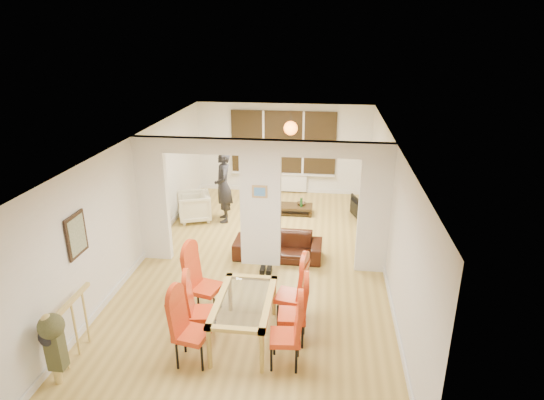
% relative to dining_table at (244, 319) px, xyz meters
% --- Properties ---
extents(floor, '(5.00, 9.00, 0.01)m').
position_rel_dining_table_xyz_m(floor, '(-0.11, 2.46, -0.35)').
color(floor, tan).
rests_on(floor, ground).
extents(room_walls, '(5.00, 9.00, 2.60)m').
position_rel_dining_table_xyz_m(room_walls, '(-0.11, 2.46, 0.95)').
color(room_walls, silver).
rests_on(room_walls, floor).
extents(divider_wall, '(5.00, 0.18, 2.60)m').
position_rel_dining_table_xyz_m(divider_wall, '(-0.11, 2.46, 0.95)').
color(divider_wall, white).
rests_on(divider_wall, floor).
extents(bay_window_blinds, '(3.00, 0.08, 1.80)m').
position_rel_dining_table_xyz_m(bay_window_blinds, '(-0.11, 6.90, 1.15)').
color(bay_window_blinds, black).
rests_on(bay_window_blinds, room_walls).
extents(radiator, '(1.40, 0.08, 0.50)m').
position_rel_dining_table_xyz_m(radiator, '(-0.11, 6.86, -0.05)').
color(radiator, white).
rests_on(radiator, floor).
extents(pendant_light, '(0.36, 0.36, 0.36)m').
position_rel_dining_table_xyz_m(pendant_light, '(0.19, 5.76, 1.80)').
color(pendant_light, orange).
rests_on(pendant_light, room_walls).
extents(stair_newel, '(0.40, 1.20, 1.10)m').
position_rel_dining_table_xyz_m(stair_newel, '(-2.36, -0.74, 0.20)').
color(stair_newel, tan).
rests_on(stair_newel, floor).
extents(wall_poster, '(0.04, 0.52, 0.67)m').
position_rel_dining_table_xyz_m(wall_poster, '(-2.58, 0.06, 1.25)').
color(wall_poster, gray).
rests_on(wall_poster, room_walls).
extents(pillar_photo, '(0.30, 0.03, 0.25)m').
position_rel_dining_table_xyz_m(pillar_photo, '(-0.11, 2.36, 1.25)').
color(pillar_photo, '#4C8CD8').
rests_on(pillar_photo, divider_wall).
extents(dining_table, '(0.85, 1.51, 0.71)m').
position_rel_dining_table_xyz_m(dining_table, '(0.00, 0.00, 0.00)').
color(dining_table, '#B69543').
rests_on(dining_table, floor).
extents(dining_chair_la, '(0.52, 0.52, 1.10)m').
position_rel_dining_table_xyz_m(dining_chair_la, '(-0.64, -0.60, 0.20)').
color(dining_chair_la, red).
rests_on(dining_chair_la, floor).
extents(dining_chair_lb, '(0.47, 0.47, 1.03)m').
position_rel_dining_table_xyz_m(dining_chair_lb, '(-0.67, -0.05, 0.16)').
color(dining_chair_lb, red).
rests_on(dining_chair_lb, floor).
extents(dining_chair_lc, '(0.58, 0.58, 1.18)m').
position_rel_dining_table_xyz_m(dining_chair_lc, '(-0.76, 0.57, 0.24)').
color(dining_chair_lc, red).
rests_on(dining_chair_lc, floor).
extents(dining_chair_ra, '(0.47, 0.47, 1.07)m').
position_rel_dining_table_xyz_m(dining_chair_ra, '(0.68, -0.49, 0.18)').
color(dining_chair_ra, red).
rests_on(dining_chair_ra, floor).
extents(dining_chair_rb, '(0.44, 0.44, 1.06)m').
position_rel_dining_table_xyz_m(dining_chair_rb, '(0.73, 0.05, 0.18)').
color(dining_chair_rb, red).
rests_on(dining_chair_rb, floor).
extents(dining_chair_rc, '(0.52, 0.52, 1.12)m').
position_rel_dining_table_xyz_m(dining_chair_rc, '(0.66, 0.54, 0.21)').
color(dining_chair_rc, red).
rests_on(dining_chair_rc, floor).
extents(sofa, '(1.84, 0.75, 0.54)m').
position_rel_dining_table_xyz_m(sofa, '(0.21, 2.76, -0.09)').
color(sofa, black).
rests_on(sofa, floor).
extents(armchair, '(0.99, 1.00, 0.71)m').
position_rel_dining_table_xyz_m(armchair, '(-2.11, 4.51, 0.00)').
color(armchair, '#EEE9CA').
rests_on(armchair, floor).
extents(person, '(0.76, 0.61, 1.82)m').
position_rel_dining_table_xyz_m(person, '(-1.35, 4.57, 0.56)').
color(person, black).
rests_on(person, floor).
extents(television, '(0.89, 0.40, 0.52)m').
position_rel_dining_table_xyz_m(television, '(1.89, 5.09, -0.09)').
color(television, black).
rests_on(television, floor).
extents(coffee_table, '(1.09, 0.70, 0.23)m').
position_rel_dining_table_xyz_m(coffee_table, '(0.33, 5.22, -0.24)').
color(coffee_table, '#352512').
rests_on(coffee_table, floor).
extents(bottle, '(0.07, 0.07, 0.26)m').
position_rel_dining_table_xyz_m(bottle, '(0.55, 5.14, 0.01)').
color(bottle, '#143F19').
rests_on(bottle, coffee_table).
extents(bowl, '(0.23, 0.23, 0.06)m').
position_rel_dining_table_xyz_m(bowl, '(0.54, 5.31, -0.09)').
color(bowl, '#352512').
rests_on(bowl, coffee_table).
extents(shoes, '(0.22, 0.24, 0.09)m').
position_rel_dining_table_xyz_m(shoes, '(0.04, 2.09, -0.31)').
color(shoes, black).
rests_on(shoes, floor).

